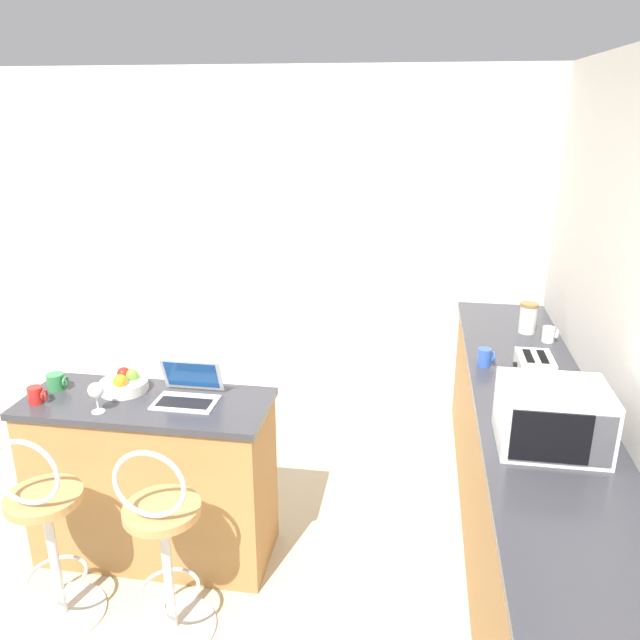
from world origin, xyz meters
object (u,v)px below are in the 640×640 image
microwave (552,417)px  mug_red (36,395)px  bar_stool_far (164,548)px  mug_white (549,334)px  bar_stool_near (48,535)px  mug_blue (485,357)px  laptop (188,390)px  storage_jar (528,318)px  wine_glass_short (96,391)px  toaster (534,371)px  fruit_bowl (124,384)px  mug_green (56,382)px

microwave → mug_red: size_ratio=4.97×
bar_stool_far → mug_white: bearing=42.3°
bar_stool_far → bar_stool_near: bearing=180.0°
mug_blue → mug_white: 0.63m
laptop → storage_jar: bearing=35.0°
bar_stool_near → wine_glass_short: size_ratio=6.54×
toaster → laptop: bearing=-166.0°
bar_stool_near → mug_red: 0.68m
laptop → fruit_bowl: bearing=173.0°
toaster → storage_jar: 0.86m
laptop → mug_blue: laptop is taller
mug_white → mug_green: size_ratio=0.92×
mug_blue → mug_white: (0.43, 0.46, -0.00)m
mug_red → storage_jar: storage_jar is taller
bar_stool_far → wine_glass_short: wine_glass_short is taller
bar_stool_near → mug_green: bar_stool_near is taller
mug_blue → mug_red: (-2.25, -0.84, -0.01)m
mug_red → wine_glass_short: wine_glass_short is taller
storage_jar → mug_white: bearing=-54.1°
mug_red → wine_glass_short: size_ratio=0.59×
bar_stool_near → microwave: (2.21, 0.39, 0.58)m
bar_stool_far → mug_green: size_ratio=9.61×
bar_stool_near → toaster: 2.51m
bar_stool_near → mug_green: size_ratio=9.61×
storage_jar → laptop: bearing=-145.0°
laptop → mug_red: laptop is taller
microwave → storage_jar: size_ratio=2.25×
mug_red → mug_blue: bearing=20.3°
toaster → wine_glass_short: 2.22m
mug_blue → mug_red: bearing=-159.7°
bar_stool_far → microwave: size_ratio=2.24×
laptop → mug_white: (1.95, 1.13, -0.00)m
laptop → fruit_bowl: (-0.37, 0.05, -0.01)m
microwave → mug_green: microwave is taller
wine_glass_short → microwave: bearing=0.5°
bar_stool_near → mug_white: bearing=35.1°
bar_stool_near → storage_jar: size_ratio=5.04×
microwave → mug_white: (0.23, 1.32, -0.09)m
laptop → toaster: 1.80m
bar_stool_near → mug_red: bar_stool_near is taller
fruit_bowl → mug_red: fruit_bowl is taller
bar_stool_far → wine_glass_short: 0.81m
mug_white → bar_stool_far: bearing=-137.7°
toaster → fruit_bowl: size_ratio=1.04×
bar_stool_near → storage_jar: 3.03m
laptop → toaster: laptop is taller
bar_stool_far → mug_blue: 1.98m
fruit_bowl → mug_red: bearing=-150.8°
wine_glass_short → mug_green: 0.40m
bar_stool_near → microwave: microwave is taller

